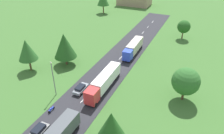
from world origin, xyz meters
TOP-DOWN VIEW (x-y plane):
  - road at (0.00, 24.50)m, footprint 10.00×140.00m
  - lane_marking_centre at (0.00, 21.81)m, footprint 0.16×122.68m
  - truck_second at (2.32, 30.28)m, footprint 2.59×14.05m
  - truck_third at (2.41, 50.00)m, footprint 2.67×12.33m
  - car_second at (-2.10, 13.33)m, footprint 1.92×4.29m
  - car_third at (-2.02, 27.14)m, footprint 1.83×4.22m
  - motorcycle_courier at (-3.91, 19.07)m, footprint 0.28×1.94m
  - lamppost_second at (-6.46, 23.89)m, footprint 0.36×0.36m
  - tree_oak at (14.13, 68.41)m, footprint 4.42×4.42m
  - tree_birch at (10.55, 16.27)m, footprint 4.52×4.52m
  - tree_pine at (19.34, 33.92)m, footprint 5.80×5.80m
  - tree_elm at (-12.26, 36.33)m, footprint 6.03×6.03m
  - tree_ash at (-19.04, 29.80)m, footprint 4.86×4.86m

SIDE VIEW (x-z plane):
  - road at x=0.00m, z-range 0.00..0.06m
  - lane_marking_centre at x=0.00m, z-range 0.06..0.07m
  - motorcycle_courier at x=-3.91m, z-range 0.09..1.00m
  - car_second at x=-2.10m, z-range 0.09..1.61m
  - car_third at x=-2.02m, z-range 0.09..1.62m
  - truck_third at x=2.41m, z-range 0.33..3.85m
  - truck_second at x=2.32m, z-range 0.35..3.92m
  - tree_oak at x=14.13m, z-range 1.06..7.63m
  - tree_pine at x=19.34m, z-range 0.85..8.38m
  - lamppost_second at x=-6.46m, z-range 0.48..8.83m
  - tree_birch at x=10.55m, z-range 1.22..8.68m
  - tree_elm at x=-12.26m, z-range 1.18..10.19m
  - tree_ash at x=-19.04m, z-range 1.63..10.27m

